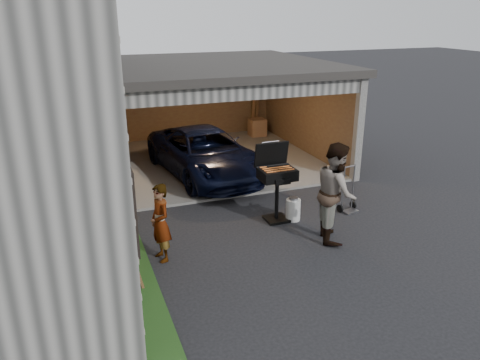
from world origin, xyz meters
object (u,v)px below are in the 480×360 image
object	(u,v)px
woman	(160,223)
bbq_grill	(277,176)
propane_tank	(293,210)
plywood_panel	(131,252)
man	(336,192)
hand_truck	(348,203)
minivan	(206,155)

from	to	relation	value
woman	bbq_grill	distance (m)	2.78
propane_tank	plywood_panel	bearing A→B (deg)	-162.00
woman	propane_tank	distance (m)	3.10
propane_tank	plywood_panel	size ratio (longest dim) A/B	0.46
plywood_panel	propane_tank	bearing A→B (deg)	18.00
woman	bbq_grill	bearing A→B (deg)	95.62
woman	propane_tank	size ratio (longest dim) A/B	3.08
woman	man	size ratio (longest dim) A/B	0.74
man	hand_truck	xyz separation A→B (m)	(1.01, 1.01, -0.77)
woman	propane_tank	world-z (taller)	woman
woman	minivan	bearing A→B (deg)	141.30
woman	hand_truck	distance (m)	4.44
bbq_grill	propane_tank	size ratio (longest dim) A/B	3.54
minivan	woman	xyz separation A→B (m)	(-2.03, -3.98, 0.11)
minivan	bbq_grill	size ratio (longest dim) A/B	2.67
hand_truck	bbq_grill	bearing A→B (deg)	163.30
minivan	propane_tank	bearing A→B (deg)	-80.93
minivan	woman	distance (m)	4.47
bbq_grill	plywood_panel	world-z (taller)	bbq_grill
man	plywood_panel	world-z (taller)	man
woman	hand_truck	world-z (taller)	woman
man	bbq_grill	size ratio (longest dim) A/B	1.18
woman	hand_truck	xyz separation A→B (m)	(4.36, 0.66, -0.52)
man	bbq_grill	world-z (taller)	man
plywood_panel	minivan	bearing A→B (deg)	59.57
bbq_grill	hand_truck	bearing A→B (deg)	-5.65
woman	man	world-z (taller)	man
minivan	plywood_panel	xyz separation A→B (m)	(-2.62, -4.47, -0.11)
bbq_grill	propane_tank	xyz separation A→B (m)	(0.35, -0.14, -0.76)
propane_tank	man	bearing A→B (deg)	-70.99
minivan	bbq_grill	world-z (taller)	bbq_grill
hand_truck	propane_tank	bearing A→B (deg)	167.84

